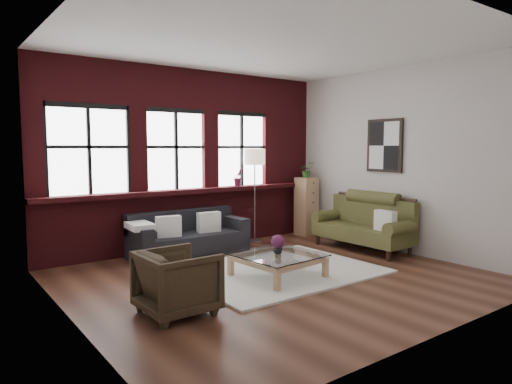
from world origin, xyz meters
TOP-DOWN VIEW (x-y plane):
  - floor at (0.00, 0.00)m, footprint 5.50×5.50m
  - ceiling at (0.00, 0.00)m, footprint 5.50×5.50m
  - wall_back at (0.00, 2.50)m, footprint 5.50×0.00m
  - wall_front at (0.00, -2.50)m, footprint 5.50×0.00m
  - wall_left at (-2.75, 0.00)m, footprint 0.00×5.00m
  - wall_right at (2.75, 0.00)m, footprint 0.00×5.00m
  - brick_backwall at (0.00, 2.44)m, footprint 5.50×0.12m
  - sill_ledge at (0.00, 2.35)m, footprint 5.50×0.30m
  - window_left at (-1.80, 2.45)m, footprint 1.38×0.10m
  - window_mid at (-0.30, 2.45)m, footprint 1.38×0.10m
  - window_right at (1.10, 2.45)m, footprint 1.38×0.10m
  - wall_poster at (2.72, 0.30)m, footprint 0.05×0.74m
  - shag_rug at (0.20, 0.21)m, footprint 2.78×2.19m
  - dark_sofa at (-0.35, 1.90)m, footprint 1.98×0.80m
  - pillow_a at (-0.77, 1.80)m, footprint 0.42×0.21m
  - pillow_b at (-0.02, 1.80)m, footprint 0.41×0.17m
  - vintage_settee at (2.30, 0.43)m, footprint 0.83×1.86m
  - pillow_settee at (2.22, -0.14)m, footprint 0.16×0.39m
  - armchair at (-1.76, -0.47)m, footprint 0.79×0.77m
  - coffee_table at (-0.01, -0.05)m, footprint 1.14×1.14m
  - vase at (-0.01, -0.05)m, footprint 0.13×0.13m
  - flowers at (-0.01, -0.05)m, footprint 0.19×0.19m
  - drawer_chest at (2.47, 2.05)m, footprint 0.37×0.37m
  - potted_plant_top at (2.47, 2.05)m, footprint 0.32×0.29m
  - floor_lamp at (1.22, 2.16)m, footprint 0.40×0.40m
  - sill_plant at (0.95, 2.32)m, footprint 0.19×0.16m

SIDE VIEW (x-z plane):
  - floor at x=0.00m, z-range 0.00..0.00m
  - shag_rug at x=0.20m, z-range 0.00..0.03m
  - coffee_table at x=-0.01m, z-range -0.01..0.35m
  - armchair at x=-1.76m, z-range 0.00..0.71m
  - dark_sofa at x=-0.35m, z-range 0.00..0.71m
  - vase at x=-0.01m, z-range 0.34..0.48m
  - vintage_settee at x=2.30m, z-range 0.00..0.99m
  - flowers at x=-0.01m, z-range 0.42..0.61m
  - pillow_a at x=-0.77m, z-range 0.38..0.72m
  - pillow_b at x=-0.02m, z-range 0.38..0.72m
  - drawer_chest at x=2.47m, z-range 0.00..1.20m
  - pillow_settee at x=2.22m, z-range 0.43..0.77m
  - floor_lamp at x=1.22m, z-range 0.00..1.94m
  - sill_ledge at x=0.00m, z-range 1.00..1.08m
  - sill_plant at x=0.95m, z-range 1.08..1.42m
  - potted_plant_top at x=2.47m, z-range 1.20..1.52m
  - wall_back at x=0.00m, z-range -1.15..4.35m
  - wall_front at x=0.00m, z-range -1.15..4.35m
  - wall_left at x=-2.75m, z-range -0.90..4.10m
  - wall_right at x=2.75m, z-range -0.90..4.10m
  - brick_backwall at x=0.00m, z-range 0.00..3.20m
  - window_left at x=-1.80m, z-range 1.00..2.50m
  - window_mid at x=-0.30m, z-range 1.00..2.50m
  - window_right at x=1.10m, z-range 1.00..2.50m
  - wall_poster at x=2.72m, z-range 1.38..2.32m
  - ceiling at x=0.00m, z-range 3.20..3.20m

